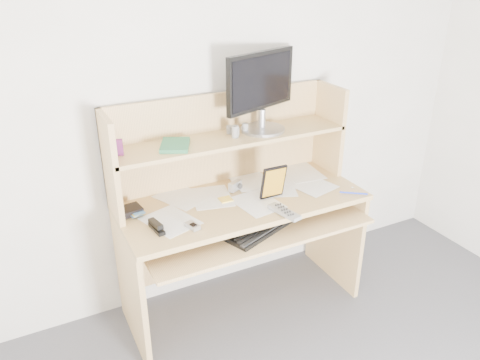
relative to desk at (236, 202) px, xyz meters
name	(u,v)px	position (x,y,z in m)	size (l,w,h in m)	color
back_wall	(218,100)	(0.00, 0.24, 0.56)	(3.60, 0.04, 2.50)	white
desk	(236,202)	(0.00, 0.00, 0.00)	(1.40, 0.70, 1.30)	tan
paper_clutter	(243,199)	(0.00, -0.08, 0.06)	(1.32, 0.54, 0.01)	silver
keyboard	(263,225)	(0.03, -0.27, -0.03)	(0.51, 0.34, 0.03)	black
tv_remote	(284,212)	(0.12, -0.34, 0.07)	(0.06, 0.20, 0.02)	gray
flip_phone	(193,225)	(-0.37, -0.25, 0.07)	(0.04, 0.08, 0.02)	#A4A4A7
stapler	(156,226)	(-0.54, -0.19, 0.08)	(0.04, 0.13, 0.04)	black
wallet	(129,210)	(-0.62, 0.04, 0.08)	(0.12, 0.10, 0.03)	black
sticky_note_pad	(226,200)	(-0.09, -0.05, 0.06)	(0.07, 0.07, 0.01)	#F8FF43
digital_camera	(235,186)	(0.01, 0.03, 0.09)	(0.09, 0.03, 0.05)	#ACACAE
game_case	(273,182)	(0.15, -0.16, 0.16)	(0.14, 0.02, 0.20)	black
blue_pen	(354,193)	(0.60, -0.32, 0.07)	(0.01, 0.01, 0.16)	#1B33D1
card_box	(117,148)	(-0.64, 0.07, 0.43)	(0.06, 0.02, 0.09)	maroon
shelf_book	(175,145)	(-0.34, 0.05, 0.40)	(0.15, 0.20, 0.02)	#2F764F
chip_stack_a	(236,132)	(0.03, 0.06, 0.41)	(0.04, 0.04, 0.05)	black
chip_stack_b	(245,128)	(0.10, 0.08, 0.42)	(0.04, 0.04, 0.06)	white
chip_stack_c	(230,130)	(0.01, 0.11, 0.41)	(0.04, 0.04, 0.05)	black
chip_stack_d	(235,132)	(0.01, 0.04, 0.42)	(0.04, 0.04, 0.07)	white
monitor	(261,89)	(0.21, 0.10, 0.63)	(0.50, 0.26, 0.45)	#99999D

